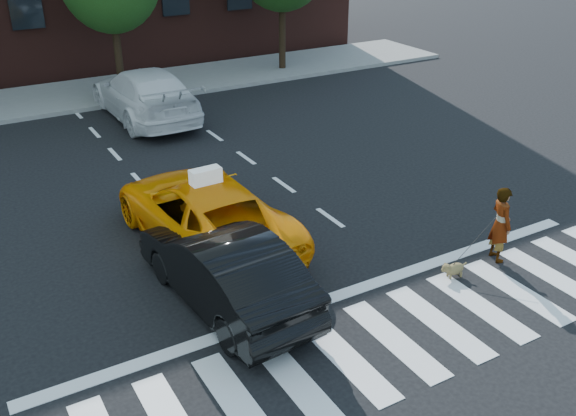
{
  "coord_description": "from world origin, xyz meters",
  "views": [
    {
      "loc": [
        -6.04,
        -6.74,
        6.9
      ],
      "look_at": [
        -0.12,
        3.43,
        1.1
      ],
      "focal_mm": 40.0,
      "sensor_mm": 36.0,
      "label": 1
    }
  ],
  "objects_px": {
    "white_suv": "(145,94)",
    "dog": "(453,269)",
    "taxi": "(204,211)",
    "woman": "(501,224)",
    "black_sedan": "(225,268)"
  },
  "relations": [
    {
      "from": "white_suv",
      "to": "woman",
      "type": "bearing_deg",
      "value": 103.77
    },
    {
      "from": "woman",
      "to": "white_suv",
      "type": "bearing_deg",
      "value": 29.55
    },
    {
      "from": "black_sedan",
      "to": "white_suv",
      "type": "bearing_deg",
      "value": -106.08
    },
    {
      "from": "white_suv",
      "to": "dog",
      "type": "xyz_separation_m",
      "value": [
        1.92,
        -12.78,
        -0.65
      ]
    },
    {
      "from": "taxi",
      "to": "white_suv",
      "type": "xyz_separation_m",
      "value": [
        1.75,
        8.98,
        0.1
      ]
    },
    {
      "from": "woman",
      "to": "dog",
      "type": "relative_size",
      "value": 2.8
    },
    {
      "from": "taxi",
      "to": "white_suv",
      "type": "height_order",
      "value": "white_suv"
    },
    {
      "from": "white_suv",
      "to": "dog",
      "type": "bearing_deg",
      "value": 98.12
    },
    {
      "from": "taxi",
      "to": "dog",
      "type": "height_order",
      "value": "taxi"
    },
    {
      "from": "black_sedan",
      "to": "dog",
      "type": "relative_size",
      "value": 7.62
    },
    {
      "from": "black_sedan",
      "to": "dog",
      "type": "xyz_separation_m",
      "value": [
        4.27,
        -1.49,
        -0.54
      ]
    },
    {
      "from": "taxi",
      "to": "woman",
      "type": "xyz_separation_m",
      "value": [
        4.96,
        -3.71,
        0.07
      ]
    },
    {
      "from": "white_suv",
      "to": "woman",
      "type": "relative_size",
      "value": 3.57
    },
    {
      "from": "taxi",
      "to": "dog",
      "type": "relative_size",
      "value": 9.23
    },
    {
      "from": "taxi",
      "to": "dog",
      "type": "distance_m",
      "value": 5.31
    }
  ]
}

